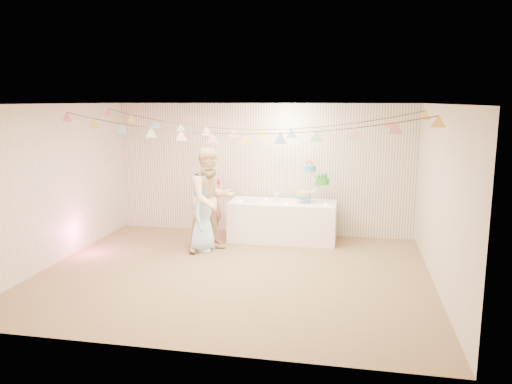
% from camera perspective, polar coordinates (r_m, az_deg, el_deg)
% --- Properties ---
extents(floor, '(6.00, 6.00, 0.00)m').
position_cam_1_polar(floor, '(7.88, -2.57, -9.24)').
color(floor, brown).
rests_on(floor, ground).
extents(ceiling, '(6.00, 6.00, 0.00)m').
position_cam_1_polar(ceiling, '(7.42, -2.74, 10.02)').
color(ceiling, silver).
rests_on(ceiling, ground).
extents(back_wall, '(6.00, 6.00, 0.00)m').
position_cam_1_polar(back_wall, '(9.96, 0.74, 2.62)').
color(back_wall, silver).
rests_on(back_wall, ground).
extents(front_wall, '(6.00, 6.00, 0.00)m').
position_cam_1_polar(front_wall, '(5.21, -9.18, -4.74)').
color(front_wall, silver).
rests_on(front_wall, ground).
extents(left_wall, '(5.00, 5.00, 0.00)m').
position_cam_1_polar(left_wall, '(8.75, -22.13, 0.76)').
color(left_wall, silver).
rests_on(left_wall, ground).
extents(right_wall, '(5.00, 5.00, 0.00)m').
position_cam_1_polar(right_wall, '(7.44, 20.42, -0.70)').
color(right_wall, silver).
rests_on(right_wall, ground).
extents(table, '(2.02, 0.81, 0.76)m').
position_cam_1_polar(table, '(9.56, 3.05, -3.34)').
color(table, white).
rests_on(table, floor).
extents(cake_stand, '(0.66, 0.39, 0.74)m').
position_cam_1_polar(cake_stand, '(9.41, 6.46, 0.97)').
color(cake_stand, silver).
rests_on(cake_stand, table).
extents(cake_bottom, '(0.31, 0.31, 0.15)m').
position_cam_1_polar(cake_bottom, '(9.41, 5.48, -0.75)').
color(cake_bottom, '#2AA6C6').
rests_on(cake_bottom, cake_stand).
extents(cake_middle, '(0.27, 0.27, 0.22)m').
position_cam_1_polar(cake_middle, '(9.49, 7.59, 0.95)').
color(cake_middle, green).
rests_on(cake_middle, cake_stand).
extents(cake_top_tier, '(0.25, 0.25, 0.19)m').
position_cam_1_polar(cake_top_tier, '(9.34, 6.11, 2.52)').
color(cake_top_tier, '#42A1D2').
rests_on(cake_top_tier, cake_stand).
extents(platter, '(0.35, 0.35, 0.02)m').
position_cam_1_polar(platter, '(9.52, -0.28, -1.04)').
color(platter, white).
rests_on(platter, table).
extents(posy, '(0.15, 0.15, 0.17)m').
position_cam_1_polar(posy, '(9.53, 2.33, -0.56)').
color(posy, white).
rests_on(posy, table).
extents(person_adult_a, '(0.58, 0.72, 1.72)m').
position_cam_1_polar(person_adult_a, '(9.17, -5.11, -0.87)').
color(person_adult_a, '#C2656C').
rests_on(person_adult_a, floor).
extents(person_adult_b, '(1.13, 1.13, 1.85)m').
position_cam_1_polar(person_adult_b, '(8.82, -5.13, -0.91)').
color(person_adult_b, '#D1B680').
rests_on(person_adult_b, floor).
extents(person_child, '(0.47, 0.70, 1.40)m').
position_cam_1_polar(person_child, '(8.89, -6.14, -2.32)').
color(person_child, '#B4DEFF').
rests_on(person_child, floor).
extents(bunting_back, '(5.60, 1.10, 0.40)m').
position_cam_1_polar(bunting_back, '(8.50, -0.95, 8.39)').
color(bunting_back, pink).
rests_on(bunting_back, ceiling).
extents(bunting_front, '(5.60, 0.90, 0.36)m').
position_cam_1_polar(bunting_front, '(7.24, -3.10, 7.79)').
color(bunting_front, '#72A5E5').
rests_on(bunting_front, ceiling).
extents(tealight_0, '(0.04, 0.04, 0.03)m').
position_cam_1_polar(tealight_0, '(9.48, -1.85, -1.03)').
color(tealight_0, '#FFD88C').
rests_on(tealight_0, table).
extents(tealight_1, '(0.04, 0.04, 0.03)m').
position_cam_1_polar(tealight_1, '(9.71, 1.18, -0.75)').
color(tealight_1, '#FFD88C').
rests_on(tealight_1, table).
extents(tealight_2, '(0.04, 0.04, 0.03)m').
position_cam_1_polar(tealight_2, '(9.25, 3.50, -1.32)').
color(tealight_2, '#FFD88C').
rests_on(tealight_2, table).
extents(tealight_3, '(0.04, 0.04, 0.03)m').
position_cam_1_polar(tealight_3, '(9.65, 5.32, -0.86)').
color(tealight_3, '#FFD88C').
rests_on(tealight_3, table).
extents(tealight_4, '(0.04, 0.04, 0.03)m').
position_cam_1_polar(tealight_4, '(9.23, 7.97, -1.44)').
color(tealight_4, '#FFD88C').
rests_on(tealight_4, table).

